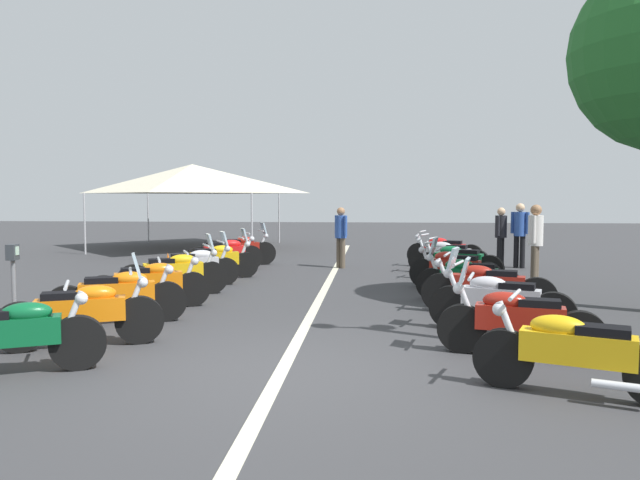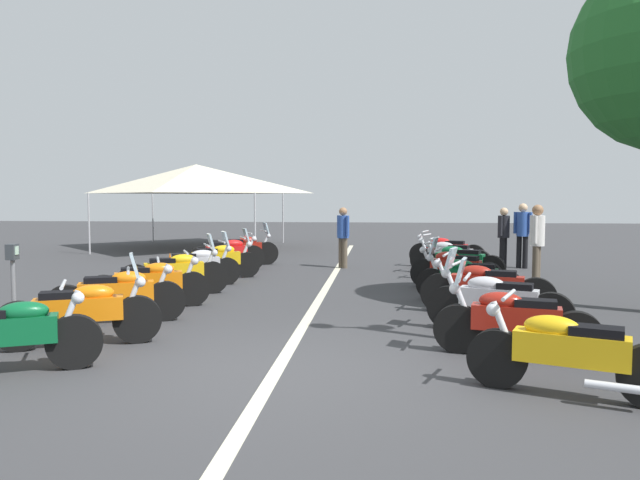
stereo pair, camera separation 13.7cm
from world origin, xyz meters
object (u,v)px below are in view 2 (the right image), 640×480
bystander_4 (504,232)px  motorcycle_left_row_8 (243,249)px  bystander_3 (537,238)px  motorcycle_left_row_6 (218,259)px  bystander_2 (523,230)px  motorcycle_left_row_0 (8,334)px  motorcycle_right_row_2 (496,301)px  bystander_1 (343,233)px  motorcycle_left_row_3 (150,283)px  motorcycle_right_row_1 (513,320)px  motorcycle_left_row_1 (82,311)px  motorcycle_right_row_8 (446,251)px  event_tent (196,179)px  parking_meter (13,272)px  traffic_cone_0 (170,266)px  motorcycle_right_row_6 (459,262)px  motorcycle_right_row_4 (467,278)px  motorcycle_left_row_4 (176,272)px  motorcycle_right_row_3 (486,287)px  motorcycle_left_row_5 (196,265)px  motorcycle_left_row_2 (118,294)px  motorcycle_right_row_0 (568,352)px  motorcycle_right_row_7 (449,256)px  motorcycle_left_row_7 (227,253)px  motorcycle_right_row_5 (455,269)px

bystander_4 → motorcycle_left_row_8: bearing=34.3°
bystander_3 → bystander_4: 3.59m
motorcycle_left_row_6 → bystander_2: bearing=-3.4°
bystander_2 → bystander_4: 0.52m
motorcycle_left_row_6 → motorcycle_left_row_0: bearing=-115.2°
motorcycle_right_row_2 → bystander_1: bystander_1 is taller
motorcycle_left_row_3 → motorcycle_right_row_1: (-2.69, -5.63, 0.01)m
motorcycle_left_row_1 → motorcycle_right_row_8: 10.98m
bystander_1 → event_tent: (6.00, 6.00, 1.67)m
bystander_3 → parking_meter: bearing=58.8°
motorcycle_right_row_2 → traffic_cone_0: bearing=-18.7°
bystander_2 → motorcycle_right_row_6: bearing=-177.6°
motorcycle_right_row_4 → motorcycle_right_row_8: motorcycle_right_row_4 is taller
motorcycle_left_row_4 → motorcycle_right_row_6: bearing=-1.5°
motorcycle_right_row_2 → motorcycle_left_row_1: bearing=33.1°
motorcycle_right_row_3 → bystander_2: 7.17m
motorcycle_left_row_3 → motorcycle_left_row_5: motorcycle_left_row_5 is taller
motorcycle_right_row_6 → event_tent: (8.33, 8.84, 2.19)m
motorcycle_left_row_2 → motorcycle_right_row_0: bearing=-48.3°
motorcycle_right_row_7 → traffic_cone_0: bearing=34.0°
motorcycle_left_row_1 → motorcycle_right_row_2: size_ratio=0.99×
bystander_1 → event_tent: size_ratio=0.26×
motorcycle_right_row_1 → bystander_1: (9.02, 2.63, 0.52)m
motorcycle_right_row_4 → bystander_4: bearing=-92.0°
parking_meter → motorcycle_left_row_7: bearing=73.8°
motorcycle_right_row_4 → motorcycle_right_row_7: bearing=-76.6°
bystander_1 → motorcycle_right_row_7: bearing=120.6°
motorcycle_left_row_7 → parking_meter: (-7.58, 1.11, 0.44)m
motorcycle_left_row_1 → motorcycle_left_row_6: (6.59, 0.01, -0.01)m
motorcycle_right_row_8 → event_tent: bearing=-13.9°
motorcycle_left_row_7 → bystander_1: (0.91, -3.01, 0.52)m
motorcycle_left_row_0 → motorcycle_right_row_6: (7.97, -5.88, 0.01)m
motorcycle_right_row_6 → motorcycle_right_row_7: motorcycle_right_row_7 is taller
motorcycle_left_row_2 → parking_meter: bearing=-164.0°
motorcycle_right_row_3 → motorcycle_right_row_4: size_ratio=1.12×
motorcycle_left_row_5 → parking_meter: size_ratio=1.44×
motorcycle_left_row_3 → motorcycle_left_row_6: (3.87, -0.14, 0.01)m
motorcycle_left_row_0 → motorcycle_left_row_8: motorcycle_left_row_8 is taller
motorcycle_left_row_6 → motorcycle_right_row_8: 6.35m
motorcycle_left_row_8 → traffic_cone_0: (-2.75, 1.15, -0.18)m
motorcycle_left_row_8 → bystander_2: size_ratio=1.12×
motorcycle_right_row_6 → bystander_4: (2.99, -1.60, 0.51)m
motorcycle_right_row_0 → motorcycle_right_row_7: (9.41, 0.07, 0.01)m
motorcycle_right_row_5 → event_tent: (9.66, 8.58, 2.20)m
motorcycle_left_row_0 → motorcycle_right_row_6: bearing=28.1°
traffic_cone_0 → bystander_3: bystander_3 is taller
motorcycle_left_row_3 → motorcycle_right_row_3: 5.75m
motorcycle_right_row_3 → traffic_cone_0: size_ratio=3.50×
motorcycle_left_row_7 → event_tent: (6.91, 2.99, 2.19)m
motorcycle_left_row_5 → bystander_3: (0.79, -7.43, 0.60)m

